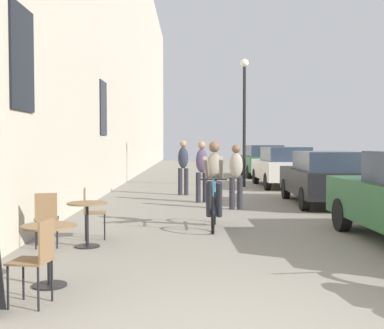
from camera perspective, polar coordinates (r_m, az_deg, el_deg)
name	(u,v)px	position (r m, az deg, el deg)	size (l,w,h in m)	color
building_facade_left	(106,14)	(18.81, -9.84, 16.68)	(0.54, 68.00, 12.62)	#B7AD99
cafe_table_near	(49,242)	(6.07, -16.14, -8.57)	(0.64, 0.64, 0.72)	black
cafe_chair_near_toward_street	(37,256)	(5.40, -17.42, -10.02)	(0.43, 0.43, 0.89)	black
cafe_table_mid	(87,215)	(8.18, -12.00, -5.69)	(0.64, 0.64, 0.72)	black
cafe_chair_mid_toward_street	(46,216)	(8.27, -16.44, -5.68)	(0.46, 0.46, 0.89)	black
cafe_chair_mid_toward_wall	(91,209)	(8.85, -11.59, -5.10)	(0.44, 0.44, 0.89)	black
cyclist_on_bicycle	(214,187)	(9.84, 2.55, -2.58)	(0.52, 1.76, 1.74)	black
pedestrian_near	(236,173)	(12.51, 5.09, -0.98)	(0.36, 0.27, 1.64)	#26262D
pedestrian_mid	(202,168)	(13.98, 1.13, -0.41)	(0.38, 0.30, 1.73)	#26262D
pedestrian_far	(183,164)	(15.97, -1.02, 0.02)	(0.38, 0.29, 1.76)	#26262D
street_lamp	(244,106)	(19.17, 6.05, 6.73)	(0.32, 0.32, 4.90)	black
parked_car_second	(324,177)	(13.95, 14.92, -1.40)	(1.82, 4.14, 1.46)	black
parked_car_third	(283,166)	(19.30, 10.42, -0.19)	(1.88, 4.34, 1.54)	beige
parked_car_fourth	(262,160)	(24.97, 8.06, 0.47)	(1.98, 4.50, 1.59)	#23512D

